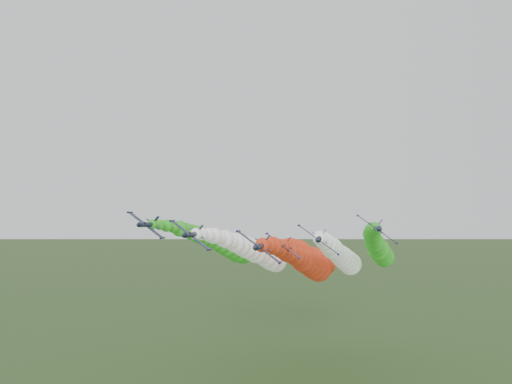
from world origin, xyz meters
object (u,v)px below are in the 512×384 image
Objects in this scene: jet_outer_left at (224,245)px; jet_outer_right at (378,248)px; jet_inner_left at (257,252)px; jet_trail at (314,258)px; jet_lead at (306,262)px; jet_inner_right at (340,255)px.

jet_outer_left reaches higher than jet_outer_right.
jet_inner_left is 1.00× the size of jet_trail.
jet_inner_left is at bearing -43.57° from jet_outer_left.
jet_outer_left reaches higher than jet_lead.
jet_outer_left reaches higher than jet_trail.
jet_outer_left is at bearing 175.57° from jet_outer_right.
jet_inner_right is 11.14m from jet_outer_right.
jet_inner_right is 16.15m from jet_trail.
jet_outer_left is 27.24m from jet_trail.
jet_trail is at bearing 86.30° from jet_lead.
jet_trail is at bearing 149.91° from jet_outer_right.
jet_lead is at bearing -30.06° from jet_outer_left.
jet_outer_right is at bearing -4.43° from jet_outer_left.
jet_outer_right is (44.00, -3.41, -0.12)m from jet_outer_left.
jet_outer_left is 1.00× the size of jet_trail.
jet_outer_right is 1.00× the size of jet_trail.
jet_outer_right is 21.13m from jet_trail.
jet_outer_right reaches higher than jet_inner_left.
jet_inner_left is 15.69m from jet_outer_left.
jet_outer_left is (-24.65, 14.26, 3.26)m from jet_lead.
jet_inner_left reaches higher than jet_inner_right.
jet_outer_right is at bearing 29.29° from jet_lead.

